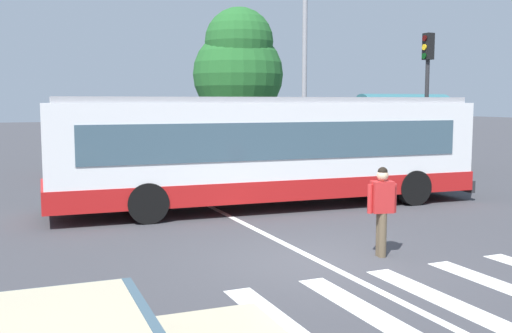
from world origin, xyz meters
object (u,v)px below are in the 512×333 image
(pedestrian_crossing_street, at_px, (382,206))
(twin_arm_street_lamp, at_px, (305,24))
(parked_car_red, at_px, (91,157))
(traffic_light_far_corner, at_px, (427,85))
(city_transit_bus, at_px, (268,150))
(background_tree_right, at_px, (238,65))
(parked_car_charcoal, at_px, (156,154))
(parked_car_champagne, at_px, (220,153))
(bus_stop_shelter, at_px, (403,114))

(pedestrian_crossing_street, relative_size, twin_arm_street_lamp, 0.17)
(parked_car_red, height_order, twin_arm_street_lamp, twin_arm_street_lamp)
(traffic_light_far_corner, bearing_deg, twin_arm_street_lamp, 114.18)
(city_transit_bus, xyz_separation_m, background_tree_right, (4.15, 12.70, 3.14))
(parked_car_red, height_order, parked_car_charcoal, same)
(traffic_light_far_corner, xyz_separation_m, twin_arm_street_lamp, (-2.19, 4.88, 2.51))
(twin_arm_street_lamp, bearing_deg, parked_car_champagne, 143.72)
(pedestrian_crossing_street, height_order, traffic_light_far_corner, traffic_light_far_corner)
(twin_arm_street_lamp, bearing_deg, parked_car_charcoal, 152.88)
(parked_car_red, bearing_deg, parked_car_charcoal, 6.97)
(parked_car_red, bearing_deg, city_transit_bus, -68.26)
(traffic_light_far_corner, bearing_deg, pedestrian_crossing_street, -133.49)
(parked_car_red, xyz_separation_m, background_tree_right, (7.74, 3.71, 3.96))
(parked_car_charcoal, height_order, bus_stop_shelter, bus_stop_shelter)
(pedestrian_crossing_street, distance_m, parked_car_red, 15.11)
(background_tree_right, bearing_deg, parked_car_red, -154.39)
(parked_car_red, distance_m, parked_car_charcoal, 2.72)
(parked_car_red, relative_size, traffic_light_far_corner, 0.86)
(parked_car_champagne, bearing_deg, traffic_light_far_corner, -54.01)
(city_transit_bus, relative_size, parked_car_champagne, 2.71)
(parked_car_champagne, bearing_deg, twin_arm_street_lamp, -36.28)
(city_transit_bus, height_order, background_tree_right, background_tree_right)
(pedestrian_crossing_street, distance_m, traffic_light_far_corner, 10.50)
(parked_car_charcoal, bearing_deg, bus_stop_shelter, -21.17)
(parked_car_charcoal, relative_size, parked_car_champagne, 1.02)
(parked_car_red, xyz_separation_m, bus_stop_shelter, (12.36, -3.41, 1.65))
(bus_stop_shelter, height_order, background_tree_right, background_tree_right)
(parked_car_champagne, xyz_separation_m, background_tree_right, (2.47, 4.05, 3.96))
(city_transit_bus, height_order, twin_arm_street_lamp, twin_arm_street_lamp)
(city_transit_bus, xyz_separation_m, bus_stop_shelter, (8.78, 5.58, 0.83))
(parked_car_red, bearing_deg, twin_arm_street_lamp, -16.81)
(traffic_light_far_corner, xyz_separation_m, background_tree_right, (-2.62, 11.05, 1.23))
(background_tree_right, bearing_deg, city_transit_bus, -108.11)
(city_transit_bus, xyz_separation_m, parked_car_charcoal, (-0.88, 9.32, -0.82))
(pedestrian_crossing_street, bearing_deg, parked_car_red, 102.78)
(parked_car_red, relative_size, background_tree_right, 0.60)
(parked_car_red, xyz_separation_m, traffic_light_far_corner, (10.36, -7.35, 2.73))
(parked_car_champagne, height_order, background_tree_right, background_tree_right)
(parked_car_champagne, height_order, twin_arm_street_lamp, twin_arm_street_lamp)
(city_transit_bus, relative_size, twin_arm_street_lamp, 1.24)
(twin_arm_street_lamp, bearing_deg, traffic_light_far_corner, -65.82)
(parked_car_red, bearing_deg, background_tree_right, 25.61)
(pedestrian_crossing_street, distance_m, parked_car_champagne, 14.53)
(city_transit_bus, height_order, pedestrian_crossing_street, city_transit_bus)
(parked_car_red, height_order, traffic_light_far_corner, traffic_light_far_corner)
(city_transit_bus, bearing_deg, bus_stop_shelter, 32.43)
(parked_car_red, xyz_separation_m, twin_arm_street_lamp, (8.17, -2.47, 5.25))
(twin_arm_street_lamp, height_order, background_tree_right, twin_arm_street_lamp)
(city_transit_bus, distance_m, twin_arm_street_lamp, 9.12)
(pedestrian_crossing_street, distance_m, parked_car_charcoal, 15.08)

